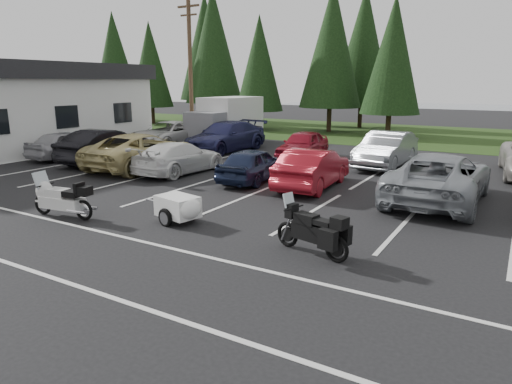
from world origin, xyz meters
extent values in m
plane|color=black|center=(0.00, 0.00, 0.00)|extent=(120.00, 120.00, 0.00)
cube|color=#223912|center=(0.00, 24.00, 0.01)|extent=(80.00, 16.00, 0.01)
cube|color=slate|center=(4.00, 55.00, 0.00)|extent=(70.00, 50.00, 0.02)
cylinder|color=#473321|center=(-10.00, 12.00, 4.50)|extent=(0.26, 0.26, 9.00)
cube|color=#473321|center=(-10.00, 12.00, 8.30)|extent=(1.60, 0.12, 0.12)
cube|color=#473321|center=(-10.00, 12.00, 7.80)|extent=(1.20, 0.10, 0.10)
cube|color=silver|center=(0.00, 2.00, 0.00)|extent=(32.00, 16.00, 0.01)
cylinder|color=#332316|center=(-28.00, 22.50, 1.25)|extent=(0.36, 0.36, 2.50)
cone|color=black|center=(-28.00, 22.50, 6.24)|extent=(4.58, 4.58, 8.84)
cylinder|color=#332316|center=(-22.00, 21.20, 1.08)|extent=(0.36, 0.36, 2.16)
cone|color=black|center=(-22.00, 21.20, 5.40)|extent=(3.96, 3.96, 7.65)
cylinder|color=#332316|center=(-16.00, 22.80, 1.39)|extent=(0.36, 0.36, 2.78)
cone|color=black|center=(-16.00, 22.80, 6.96)|extent=(5.10, 5.10, 9.86)
cylinder|color=#332316|center=(-10.50, 21.40, 1.06)|extent=(0.36, 0.36, 2.11)
cone|color=black|center=(-10.50, 21.40, 5.28)|extent=(3.87, 3.87, 7.48)
cylinder|color=#332316|center=(-5.00, 22.90, 1.31)|extent=(0.36, 0.36, 2.62)
cone|color=black|center=(-5.00, 22.90, 6.54)|extent=(4.80, 4.80, 9.27)
cylinder|color=#332316|center=(0.00, 21.60, 1.13)|extent=(0.36, 0.36, 2.26)
cone|color=black|center=(0.00, 21.60, 5.64)|extent=(4.14, 4.14, 7.99)
cylinder|color=#332316|center=(-20.00, 27.00, 1.44)|extent=(0.36, 0.36, 2.88)
cone|color=black|center=(-20.00, 27.00, 7.20)|extent=(5.28, 5.28, 10.20)
cylinder|color=#332316|center=(-4.00, 27.50, 1.36)|extent=(0.36, 0.36, 2.71)
cone|color=black|center=(-4.00, 27.50, 6.78)|extent=(4.97, 4.97, 9.61)
imported|color=#AFAEB3|center=(-11.70, 3.89, 0.72)|extent=(1.95, 4.34, 1.45)
imported|color=black|center=(-8.93, 3.94, 0.82)|extent=(2.18, 5.10, 1.64)
imported|color=tan|center=(-6.39, 3.81, 0.80)|extent=(2.89, 5.87, 1.60)
imported|color=white|center=(-4.18, 3.78, 0.67)|extent=(1.99, 4.67, 1.34)
imported|color=#171F3A|center=(-0.62, 3.98, 0.67)|extent=(1.91, 4.05, 1.34)
imported|color=maroon|center=(1.87, 4.15, 0.73)|extent=(1.86, 4.55, 1.47)
imported|color=gray|center=(6.26, 4.32, 0.81)|extent=(2.75, 5.87, 1.62)
imported|color=silver|center=(-9.93, 9.62, 0.78)|extent=(2.63, 5.61, 1.55)
imported|color=#1C1E47|center=(-6.10, 10.08, 0.83)|extent=(2.68, 5.86, 1.66)
imported|color=maroon|center=(-1.19, 9.86, 0.72)|extent=(2.00, 4.33, 1.44)
imported|color=slate|center=(3.05, 9.82, 0.80)|extent=(1.87, 4.94, 1.61)
camera|label=1|loc=(8.54, -11.23, 3.85)|focal=32.00mm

